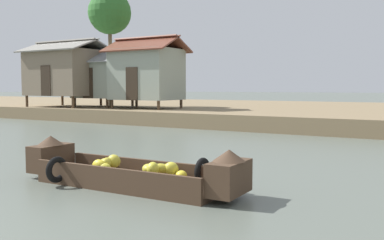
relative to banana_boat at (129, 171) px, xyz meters
name	(u,v)px	position (x,y,z in m)	size (l,w,h in m)	color
ground_plane	(212,153)	(-0.73, 4.73, -0.30)	(300.00, 300.00, 0.00)	#596056
riverbank_strip	(337,113)	(-0.73, 20.71, 0.06)	(160.00, 20.00, 0.72)	#7F6B4C
banana_boat	(129,171)	(0.00, 0.00, 0.00)	(4.84, 1.86, 0.88)	#473323
stilt_house_left	(67,72)	(-15.40, 12.88, 2.57)	(5.09, 3.77, 4.12)	#4C3826
stilt_house_mid_left	(104,78)	(-13.34, 13.96, 2.20)	(3.75, 3.21, 3.59)	#4C3826
stilt_house_mid_right	(146,73)	(-9.76, 13.60, 2.42)	(4.35, 3.14, 4.07)	#4C3826
palm_tree_near	(110,13)	(-13.53, 14.83, 6.28)	(2.72, 2.72, 7.28)	brown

